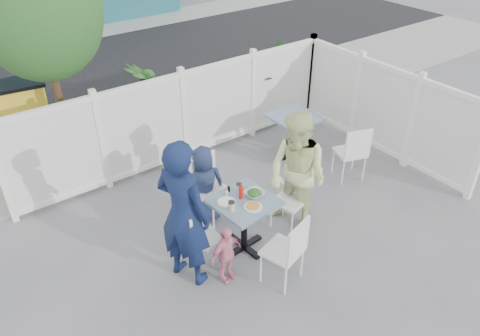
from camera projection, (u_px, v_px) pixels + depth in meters
ground at (269, 232)px, 6.60m from camera, size 80.00×80.00×0.00m
near_sidewalk at (146, 129)px, 9.16m from camera, size 24.00×2.60×0.01m
street at (78, 72)px, 11.65m from camera, size 24.00×5.00×0.01m
far_sidewalk at (40, 40)px, 13.74m from camera, size 24.00×1.60×0.01m
fence_back at (184, 118)px, 7.84m from camera, size 5.86×0.08×1.60m
fence_right at (383, 111)px, 8.06m from camera, size 0.08×3.66×1.60m
tree at (39, 13)px, 6.61m from camera, size 1.80×1.62×3.59m
utility_cabinet at (28, 123)px, 7.91m from camera, size 0.79×0.60×1.36m
potted_shrub_a at (149, 108)px, 8.16m from camera, size 1.12×1.12×1.57m
potted_shrub_b at (251, 83)px, 9.20m from camera, size 1.76×1.73×1.48m
main_table at (244, 212)px, 6.01m from camera, size 0.81×0.81×0.79m
spare_table at (294, 125)px, 8.00m from camera, size 0.75×0.75×0.78m
chair_left at (194, 234)px, 5.69m from camera, size 0.48×0.50×1.00m
chair_right at (292, 194)px, 6.50m from camera, size 0.48×0.49×0.88m
chair_back at (209, 185)px, 6.55m from camera, size 0.53×0.52×1.02m
chair_near at (289, 248)px, 5.52m from camera, size 0.54×0.53×0.97m
chair_spare at (353, 150)px, 7.40m from camera, size 0.56×0.55×0.97m
man at (184, 214)px, 5.40m from camera, size 0.70×0.83×1.95m
woman at (297, 175)px, 6.23m from camera, size 0.79×0.95×1.78m
boy at (204, 185)px, 6.55m from camera, size 0.67×0.56×1.18m
toddler at (226, 254)px, 5.65m from camera, size 0.50×0.26×0.81m
plate_main at (253, 207)px, 5.80m from camera, size 0.23×0.23×0.01m
plate_side at (226, 202)px, 5.87m from camera, size 0.23×0.23×0.02m
salad_bowl at (254, 194)px, 5.99m from camera, size 0.24×0.24×0.06m
coffee_cup_a at (232, 207)px, 5.71m from camera, size 0.08×0.08×0.12m
coffee_cup_b at (239, 188)px, 6.05m from camera, size 0.07×0.07×0.11m
ketchup_bottle at (241, 193)px, 5.91m from camera, size 0.06×0.06×0.18m
salt_shaker at (227, 193)px, 5.99m from camera, size 0.03×0.03×0.07m
pepper_shaker at (229, 189)px, 6.06m from camera, size 0.03×0.03×0.08m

